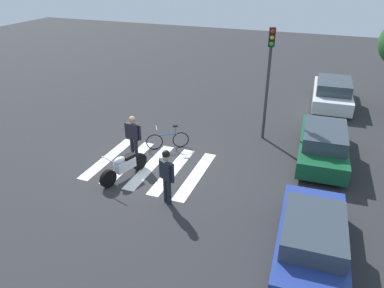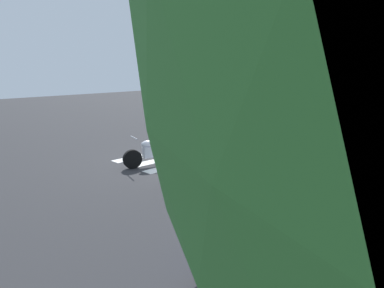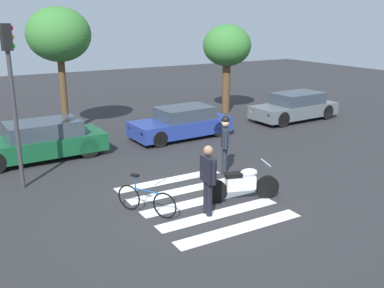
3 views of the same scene
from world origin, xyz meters
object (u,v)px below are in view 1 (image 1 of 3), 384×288
Objects in this scene: police_motorcycle at (124,166)px; officer_by_motorcycle at (167,173)px; car_white_van at (332,93)px; car_blue_hatchback at (312,238)px; car_green_compact at (323,143)px; officer_on_foot at (133,135)px; leaning_bicycle at (168,140)px; traffic_light_pole at (269,68)px.

police_motorcycle is 1.10× the size of officer_by_motorcycle.
officer_by_motorcycle reaches higher than car_white_van.
officer_by_motorcycle is at bearing -101.27° from car_blue_hatchback.
car_green_compact is 5.58m from car_blue_hatchback.
car_green_compact is (-2.64, 6.64, -0.39)m from officer_on_foot.
officer_by_motorcycle is (2.07, 2.30, 0.04)m from officer_on_foot.
officer_on_foot is at bearing -31.71° from leaning_bicycle.
officer_on_foot is 0.43× the size of car_blue_hatchback.
officer_on_foot is 0.39× the size of traffic_light_pole.
officer_on_foot is 5.90m from traffic_light_pole.
police_motorcycle is 12.06m from car_white_van.
officer_on_foot is (1.30, -0.80, 0.66)m from leaning_bicycle.
leaning_bicycle is 5.99m from car_green_compact.
police_motorcycle is 6.76m from traffic_light_pole.
traffic_light_pole reaches higher than officer_by_motorcycle.
car_white_van reaches higher than leaning_bicycle.
car_green_compact is (-4.71, 4.34, -0.44)m from officer_by_motorcycle.
officer_on_foot is at bearing -49.03° from traffic_light_pole.
police_motorcycle is at bearing -38.47° from traffic_light_pole.
car_blue_hatchback is at bearing 66.22° from officer_on_foot.
car_green_compact is at bearing 111.69° from officer_on_foot.
leaning_bicycle is 7.24m from car_blue_hatchback.
leaning_bicycle is 0.33× the size of car_green_compact.
officer_by_motorcycle reaches higher than leaning_bicycle.
leaning_bicycle is at bearing 168.83° from police_motorcycle.
car_blue_hatchback is at bearing 78.73° from officer_by_motorcycle.
leaning_bicycle is at bearing -55.39° from traffic_light_pole.
officer_on_foot is 0.40× the size of car_white_van.
traffic_light_pole is at bearing -25.88° from car_white_van.
car_green_compact is at bearing 137.32° from officer_by_motorcycle.
car_green_compact reaches higher than police_motorcycle.
car_blue_hatchback is 0.90× the size of traffic_light_pole.
police_motorcycle reaches higher than leaning_bicycle.
officer_on_foot is at bearing -37.10° from car_white_van.
car_white_van is (-8.93, 6.75, -0.39)m from officer_on_foot.
leaning_bicycle is 1.66m from officer_on_foot.
car_green_compact is at bearing 67.99° from traffic_light_pole.
officer_on_foot is at bearing -113.78° from car_blue_hatchback.
leaning_bicycle is at bearing -37.95° from car_white_van.
car_white_van is 0.99× the size of car_green_compact.
car_blue_hatchback is at bearing 0.35° from car_green_compact.
car_green_compact is (-3.90, 6.34, 0.19)m from police_motorcycle.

